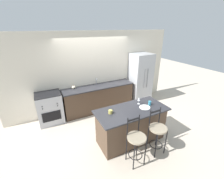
{
  "coord_description": "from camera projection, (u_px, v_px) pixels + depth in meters",
  "views": [
    {
      "loc": [
        -1.76,
        -4.15,
        2.82
      ],
      "look_at": [
        0.05,
        -0.59,
        1.12
      ],
      "focal_mm": 24.0,
      "sensor_mm": 36.0,
      "label": 1
    }
  ],
  "objects": [
    {
      "name": "coffee_mug",
      "position": [
        110.0,
        112.0,
        3.51
      ],
      "size": [
        0.12,
        0.09,
        0.09
      ],
      "color": "#C1B251",
      "rests_on": "kitchen_island"
    },
    {
      "name": "tumbler_cup",
      "position": [
        150.0,
        103.0,
        3.88
      ],
      "size": [
        0.07,
        0.07,
        0.11
      ],
      "color": "teal",
      "rests_on": "kitchen_island"
    },
    {
      "name": "refrigerator",
      "position": [
        140.0,
        78.0,
        5.82
      ],
      "size": [
        0.76,
        0.71,
        1.9
      ],
      "color": "#ADAFB5",
      "rests_on": "ground_plane"
    },
    {
      "name": "wall_back",
      "position": [
        95.0,
        72.0,
        5.24
      ],
      "size": [
        6.0,
        0.07,
        2.7
      ],
      "color": "beige",
      "rests_on": "ground_plane"
    },
    {
      "name": "bar_stool_far",
      "position": [
        157.0,
        132.0,
        3.44
      ],
      "size": [
        0.4,
        0.4,
        1.12
      ],
      "color": "black",
      "rests_on": "ground_plane"
    },
    {
      "name": "dinner_plate",
      "position": [
        145.0,
        107.0,
        3.77
      ],
      "size": [
        0.27,
        0.27,
        0.02
      ],
      "color": "white",
      "rests_on": "kitchen_island"
    },
    {
      "name": "wine_glass",
      "position": [
        139.0,
        99.0,
        3.9
      ],
      "size": [
        0.07,
        0.07,
        0.21
      ],
      "color": "white",
      "rests_on": "kitchen_island"
    },
    {
      "name": "ground_plane",
      "position": [
        103.0,
        113.0,
        5.24
      ],
      "size": [
        18.0,
        18.0,
        0.0
      ],
      "primitive_type": "plane",
      "color": "beige"
    },
    {
      "name": "kitchen_island",
      "position": [
        131.0,
        125.0,
        3.86
      ],
      "size": [
        1.82,
        0.83,
        0.92
      ],
      "color": "#4C3828",
      "rests_on": "ground_plane"
    },
    {
      "name": "oven_range",
      "position": [
        50.0,
        108.0,
        4.62
      ],
      "size": [
        0.72,
        0.63,
        0.97
      ],
      "color": "#B7B7BC",
      "rests_on": "ground_plane"
    },
    {
      "name": "bar_stool_near",
      "position": [
        136.0,
        141.0,
        3.16
      ],
      "size": [
        0.4,
        0.4,
        1.12
      ],
      "color": "black",
      "rests_on": "ground_plane"
    },
    {
      "name": "sink_faucet",
      "position": [
        96.0,
        80.0,
        5.27
      ],
      "size": [
        0.02,
        0.13,
        0.22
      ],
      "color": "#ADAFB5",
      "rests_on": "back_counter"
    },
    {
      "name": "pumpkin_decoration",
      "position": [
        74.0,
        87.0,
        4.93
      ],
      "size": [
        0.13,
        0.13,
        0.12
      ],
      "color": "beige",
      "rests_on": "back_counter"
    },
    {
      "name": "back_counter",
      "position": [
        99.0,
        98.0,
        5.35
      ],
      "size": [
        2.49,
        0.62,
        0.92
      ],
      "color": "#4C3828",
      "rests_on": "ground_plane"
    }
  ]
}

